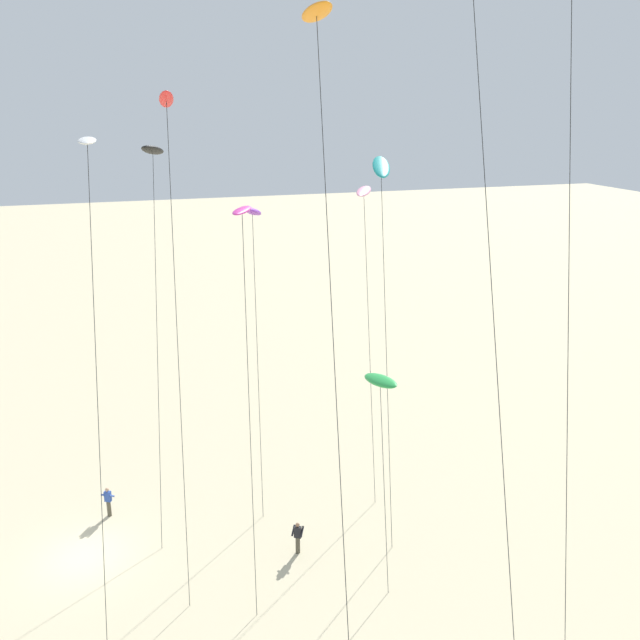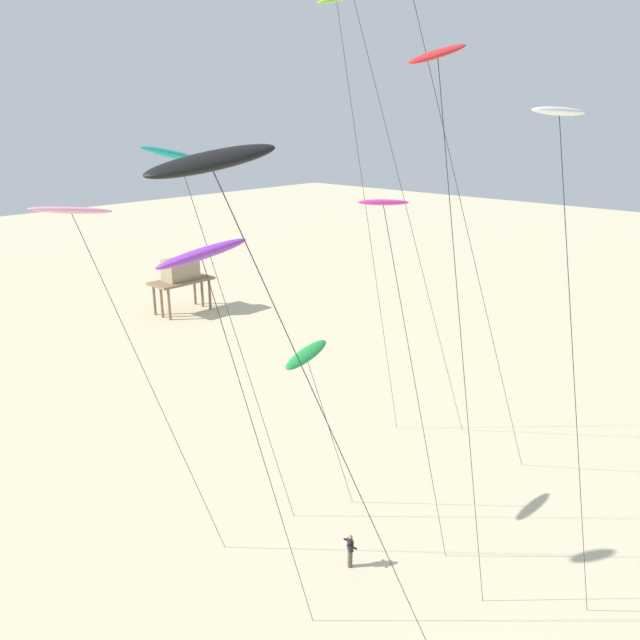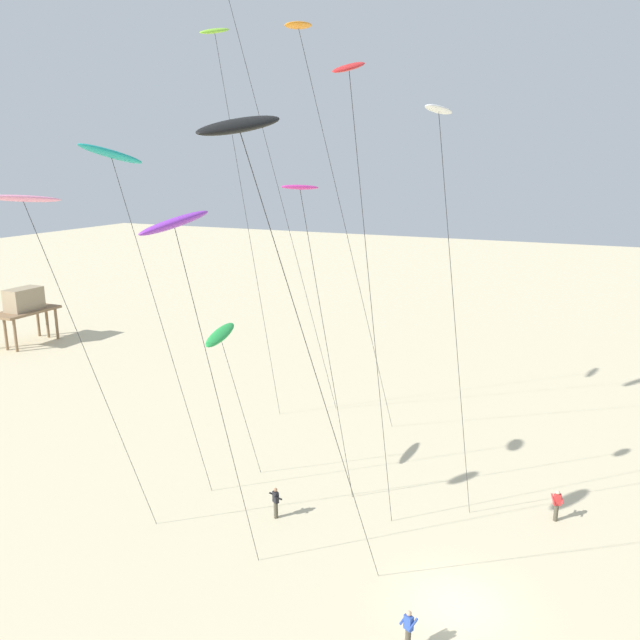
# 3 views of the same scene
# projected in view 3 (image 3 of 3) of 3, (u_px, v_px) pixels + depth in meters

# --- Properties ---
(ground_plane) EXTENTS (260.00, 260.00, 0.00)m
(ground_plane) POSITION_uv_depth(u_px,v_px,m) (458.00, 605.00, 25.87)
(ground_plane) COLOR beige
(kite_purple) EXTENTS (5.36, 1.88, 16.14)m
(kite_purple) POSITION_uv_depth(u_px,v_px,m) (175.00, 226.00, 21.93)
(kite_purple) COLOR purple
(kite_purple) RESTS_ON ground
(kite_white) EXTENTS (7.39, 1.44, 19.66)m
(kite_white) POSITION_uv_depth(u_px,v_px,m) (439.00, 117.00, 23.42)
(kite_white) COLOR white
(kite_white) RESTS_ON ground
(kite_red) EXTENTS (5.70, 1.23, 21.46)m
(kite_red) POSITION_uv_depth(u_px,v_px,m) (350.00, 81.00, 23.50)
(kite_red) COLOR red
(kite_red) RESTS_ON ground
(kite_black) EXTENTS (9.57, 2.40, 19.04)m
(kite_black) POSITION_uv_depth(u_px,v_px,m) (241.00, 132.00, 16.73)
(kite_black) COLOR black
(kite_black) RESTS_ON ground
(kite_orange) EXTENTS (11.64, 2.33, 24.19)m
(kite_orange) POSITION_uv_depth(u_px,v_px,m) (300.00, 34.00, 29.53)
(kite_orange) COLOR orange
(kite_orange) RESTS_ON ground
(kite_teal) EXTENTS (6.47, 1.79, 18.53)m
(kite_teal) POSITION_uv_depth(u_px,v_px,m) (112.00, 157.00, 26.69)
(kite_teal) COLOR teal
(kite_teal) RESTS_ON ground
(kite_magenta) EXTENTS (5.51, 1.55, 16.77)m
(kite_magenta) POSITION_uv_depth(u_px,v_px,m) (302.00, 196.00, 26.80)
(kite_magenta) COLOR #D8339E
(kite_magenta) RESTS_ON ground
(kite_lime) EXTENTS (6.56, 1.39, 25.27)m
(kite_lime) POSITION_uv_depth(u_px,v_px,m) (216.00, 40.00, 35.60)
(kite_lime) COLOR #8CD833
(kite_lime) RESTS_ON ground
(kite_green) EXTENTS (4.42, 1.07, 9.56)m
(kite_green) POSITION_uv_depth(u_px,v_px,m) (220.00, 335.00, 32.49)
(kite_green) COLOR green
(kite_green) RESTS_ON ground
(kite_cyan) EXTENTS (11.62, 2.80, 26.49)m
(kite_cyan) POSITION_uv_depth(u_px,v_px,m) (231.00, 6.00, 32.42)
(kite_cyan) COLOR #33BFE0
(kite_cyan) RESTS_ON ground
(kite_pink) EXTENTS (6.46, 2.00, 16.59)m
(kite_pink) POSITION_uv_depth(u_px,v_px,m) (25.00, 203.00, 23.76)
(kite_pink) COLOR pink
(kite_pink) RESTS_ON ground
(kite_flyer_nearest) EXTENTS (0.70, 0.71, 1.67)m
(kite_flyer_nearest) POSITION_uv_depth(u_px,v_px,m) (276.00, 502.00, 32.06)
(kite_flyer_nearest) COLOR #4C4738
(kite_flyer_nearest) RESTS_ON ground
(kite_flyer_middle) EXTENTS (0.67, 0.69, 1.67)m
(kite_flyer_middle) POSITION_uv_depth(u_px,v_px,m) (557.00, 505.00, 31.80)
(kite_flyer_middle) COLOR #4C4738
(kite_flyer_middle) RESTS_ON ground
(kite_flyer_furthest) EXTENTS (0.69, 0.70, 1.67)m
(kite_flyer_furthest) POSITION_uv_depth(u_px,v_px,m) (408.00, 629.00, 23.30)
(kite_flyer_furthest) COLOR #4C4738
(kite_flyer_furthest) RESTS_ON ground
(stilt_house) EXTENTS (6.34, 3.23, 5.65)m
(stilt_house) POSITION_uv_depth(u_px,v_px,m) (24.00, 304.00, 62.59)
(stilt_house) COLOR #846647
(stilt_house) RESTS_ON ground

